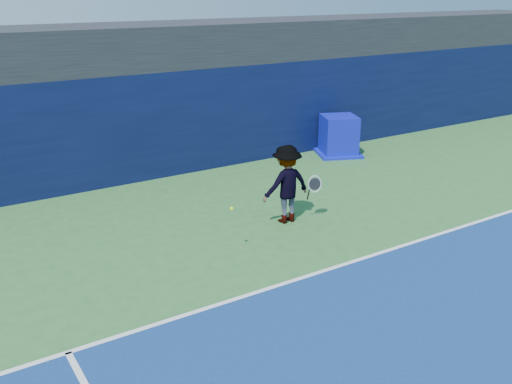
{
  "coord_description": "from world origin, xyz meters",
  "views": [
    {
      "loc": [
        -6.47,
        -4.66,
        5.21
      ],
      "look_at": [
        -0.25,
        5.2,
        1.0
      ],
      "focal_mm": 40.0,
      "sensor_mm": 36.0,
      "label": 1
    }
  ],
  "objects": [
    {
      "name": "stadium_band",
      "position": [
        0.0,
        11.5,
        3.6
      ],
      "size": [
        36.0,
        3.0,
        1.2
      ],
      "primitive_type": "cube",
      "color": "black",
      "rests_on": "back_wall_assembly"
    },
    {
      "name": "equipment_cart",
      "position": [
        5.46,
        9.2,
        0.59
      ],
      "size": [
        1.75,
        1.75,
        1.29
      ],
      "color": "#0C12AE",
      "rests_on": "ground"
    },
    {
      "name": "baseline",
      "position": [
        0.0,
        3.0,
        0.01
      ],
      "size": [
        24.0,
        0.1,
        0.01
      ],
      "primitive_type": "cube",
      "color": "white",
      "rests_on": "ground"
    },
    {
      "name": "ground",
      "position": [
        0.0,
        0.0,
        0.0
      ],
      "size": [
        80.0,
        80.0,
        0.0
      ],
      "primitive_type": "plane",
      "color": "#336C30",
      "rests_on": "ground"
    },
    {
      "name": "back_wall_assembly",
      "position": [
        -0.0,
        10.5,
        1.5
      ],
      "size": [
        36.0,
        1.03,
        3.0
      ],
      "color": "#091034",
      "rests_on": "ground"
    },
    {
      "name": "tennis_ball",
      "position": [
        -1.21,
        4.6,
        1.01
      ],
      "size": [
        0.08,
        0.08,
        0.08
      ],
      "color": "#C2EC1A",
      "rests_on": "ground"
    },
    {
      "name": "tennis_player",
      "position": [
        0.75,
        5.47,
        0.92
      ],
      "size": [
        1.36,
        0.74,
        1.84
      ],
      "color": "white",
      "rests_on": "ground"
    }
  ]
}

